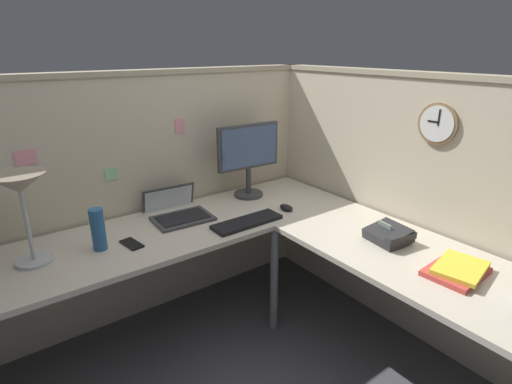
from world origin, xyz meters
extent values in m
plane|color=#47474C|center=(0.00, 0.00, 0.00)|extent=(6.80, 6.80, 0.00)
cube|color=beige|center=(-0.36, 0.87, 0.78)|extent=(2.57, 0.10, 1.55)
cube|color=tan|center=(-0.36, 0.87, 1.56)|extent=(2.57, 0.12, 0.03)
cube|color=beige|center=(0.87, -0.27, 0.78)|extent=(0.10, 2.37, 1.55)
cube|color=tan|center=(0.87, -0.27, 1.56)|extent=(0.12, 2.37, 0.03)
cube|color=beige|center=(-0.38, 0.47, 0.71)|extent=(2.35, 0.66, 0.03)
cube|color=beige|center=(0.47, -0.60, 0.71)|extent=(0.66, 1.49, 0.03)
cylinder|color=slate|center=(0.16, 0.16, 0.35)|extent=(0.05, 0.05, 0.70)
cylinder|color=#38383D|center=(0.31, 0.64, 0.74)|extent=(0.20, 0.20, 0.02)
cylinder|color=#38383D|center=(0.31, 0.64, 0.84)|extent=(0.04, 0.04, 0.20)
cube|color=#38383D|center=(0.31, 0.64, 1.08)|extent=(0.46, 0.05, 0.30)
cube|color=#384C72|center=(0.31, 0.62, 1.08)|extent=(0.42, 0.02, 0.26)
cube|color=#38383D|center=(-0.25, 0.53, 0.74)|extent=(0.35, 0.26, 0.02)
cube|color=black|center=(-0.25, 0.53, 0.75)|extent=(0.30, 0.20, 0.00)
cube|color=#38383D|center=(-0.23, 0.76, 0.77)|extent=(0.34, 0.09, 0.22)
cube|color=silver|center=(-0.23, 0.75, 0.77)|extent=(0.31, 0.07, 0.18)
cube|color=black|center=(0.03, 0.26, 0.74)|extent=(0.43, 0.14, 0.02)
ellipsoid|color=black|center=(0.35, 0.28, 0.75)|extent=(0.06, 0.10, 0.03)
cylinder|color=#B7BABF|center=(-1.05, 0.51, 0.74)|extent=(0.17, 0.17, 0.02)
cylinder|color=#B7BABF|center=(-1.05, 0.51, 0.93)|extent=(0.02, 0.02, 0.38)
cone|color=gray|center=(-1.05, 0.51, 1.13)|extent=(0.24, 0.24, 0.09)
cube|color=black|center=(-0.61, 0.40, 0.73)|extent=(0.09, 0.15, 0.01)
cylinder|color=#26598C|center=(-0.75, 0.45, 0.84)|extent=(0.07, 0.07, 0.22)
cube|color=#232326|center=(0.50, -0.37, 0.77)|extent=(0.21, 0.22, 0.10)
cube|color=#8CA58C|center=(0.51, -0.34, 0.80)|extent=(0.03, 0.09, 0.04)
cube|color=#232326|center=(0.49, -0.45, 0.79)|extent=(0.19, 0.07, 0.04)
cube|color=#BF3F38|center=(0.47, -0.76, 0.74)|extent=(0.29, 0.23, 0.02)
cube|color=yellow|center=(0.49, -0.77, 0.76)|extent=(0.29, 0.24, 0.02)
cylinder|color=olive|center=(0.82, -0.38, 1.33)|extent=(0.03, 0.22, 0.22)
cylinder|color=white|center=(0.80, -0.38, 1.33)|extent=(0.00, 0.19, 0.19)
cube|color=black|center=(0.80, -0.36, 1.34)|extent=(0.00, 0.06, 0.01)
cube|color=black|center=(0.80, -0.39, 1.36)|extent=(0.00, 0.01, 0.08)
cube|color=pink|center=(-0.97, 0.82, 1.17)|extent=(0.11, 0.00, 0.08)
cube|color=#8CCC99|center=(-0.55, 0.82, 1.00)|extent=(0.07, 0.00, 0.07)
cube|color=pink|center=(-0.09, 0.82, 1.23)|extent=(0.06, 0.00, 0.09)
camera|label=1|loc=(-1.21, -1.50, 1.71)|focal=28.28mm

